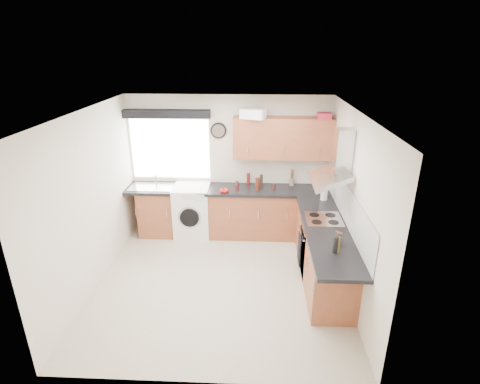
{
  "coord_description": "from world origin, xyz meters",
  "views": [
    {
      "loc": [
        0.5,
        -4.68,
        3.3
      ],
      "look_at": [
        0.25,
        0.85,
        1.1
      ],
      "focal_mm": 28.0,
      "sensor_mm": 36.0,
      "label": 1
    }
  ],
  "objects_px": {
    "oven": "(321,248)",
    "washing_machine": "(192,210)",
    "upper_cabinets": "(283,138)",
    "extractor_hood": "(336,163)"
  },
  "relations": [
    {
      "from": "upper_cabinets",
      "to": "oven",
      "type": "bearing_deg",
      "value": -67.46
    },
    {
      "from": "extractor_hood",
      "to": "washing_machine",
      "type": "distance_m",
      "value": 2.86
    },
    {
      "from": "oven",
      "to": "upper_cabinets",
      "type": "height_order",
      "value": "upper_cabinets"
    },
    {
      "from": "oven",
      "to": "washing_machine",
      "type": "distance_m",
      "value": 2.46
    },
    {
      "from": "upper_cabinets",
      "to": "washing_machine",
      "type": "xyz_separation_m",
      "value": [
        -1.6,
        -0.13,
        -1.33
      ]
    },
    {
      "from": "oven",
      "to": "extractor_hood",
      "type": "relative_size",
      "value": 1.09
    },
    {
      "from": "washing_machine",
      "to": "upper_cabinets",
      "type": "bearing_deg",
      "value": 3.45
    },
    {
      "from": "extractor_hood",
      "to": "washing_machine",
      "type": "xyz_separation_m",
      "value": [
        -2.25,
        1.19,
        -1.3
      ]
    },
    {
      "from": "extractor_hood",
      "to": "washing_machine",
      "type": "relative_size",
      "value": 0.84
    },
    {
      "from": "extractor_hood",
      "to": "upper_cabinets",
      "type": "relative_size",
      "value": 0.46
    }
  ]
}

